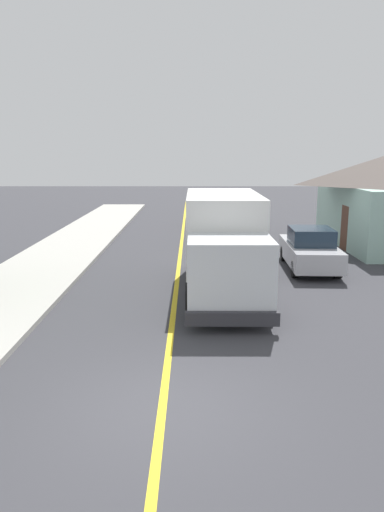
# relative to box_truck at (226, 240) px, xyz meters

# --- Properties ---
(ground_plane) EXTENTS (120.00, 120.00, 0.00)m
(ground_plane) POSITION_rel_box_truck_xyz_m (-1.57, -7.48, -1.77)
(ground_plane) COLOR #38383D
(centre_line_yellow) EXTENTS (0.16, 56.00, 0.01)m
(centre_line_yellow) POSITION_rel_box_truck_xyz_m (-1.57, 2.52, -1.76)
(centre_line_yellow) COLOR gold
(centre_line_yellow) RESTS_ON ground
(box_truck) EXTENTS (2.43, 7.19, 3.20)m
(box_truck) POSITION_rel_box_truck_xyz_m (0.00, 0.00, 0.00)
(box_truck) COLOR silver
(box_truck) RESTS_ON ground
(parked_car_near) EXTENTS (1.88, 4.43, 1.67)m
(parked_car_near) POSITION_rel_box_truck_xyz_m (0.38, 7.76, -0.97)
(parked_car_near) COLOR silver
(parked_car_near) RESTS_ON ground
(parked_car_mid) EXTENTS (1.96, 4.46, 1.67)m
(parked_car_mid) POSITION_rel_box_truck_xyz_m (0.76, 14.36, -0.97)
(parked_car_mid) COLOR maroon
(parked_car_mid) RESTS_ON ground
(parked_van_across) EXTENTS (1.98, 4.47, 1.67)m
(parked_van_across) POSITION_rel_box_truck_xyz_m (3.63, 3.18, -0.97)
(parked_van_across) COLOR #B7B7BC
(parked_van_across) RESTS_ON ground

